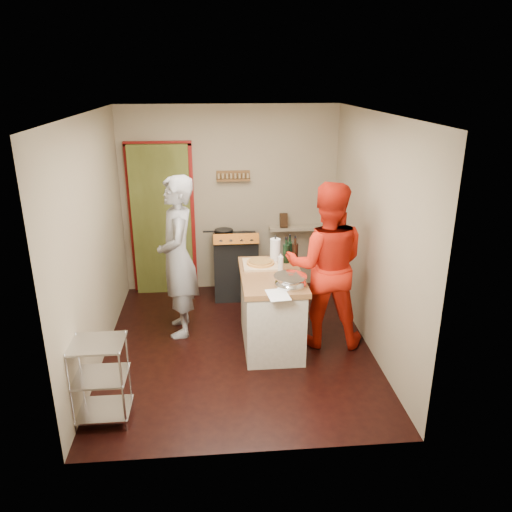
{
  "coord_description": "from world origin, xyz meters",
  "views": [
    {
      "loc": [
        -0.24,
        -5.08,
        2.96
      ],
      "look_at": [
        0.21,
        0.0,
        1.1
      ],
      "focal_mm": 35.0,
      "sensor_mm": 36.0,
      "label": 1
    }
  ],
  "objects_px": {
    "wire_shelving": "(100,377)",
    "stove": "(235,265)",
    "island": "(272,307)",
    "person_red": "(326,265)",
    "person_stripe": "(178,257)"
  },
  "relations": [
    {
      "from": "stove",
      "to": "person_stripe",
      "type": "xyz_separation_m",
      "value": [
        -0.72,
        -1.01,
        0.51
      ]
    },
    {
      "from": "wire_shelving",
      "to": "person_red",
      "type": "bearing_deg",
      "value": 28.5
    },
    {
      "from": "stove",
      "to": "person_stripe",
      "type": "distance_m",
      "value": 1.33
    },
    {
      "from": "person_stripe",
      "to": "person_red",
      "type": "bearing_deg",
      "value": 71.78
    },
    {
      "from": "person_stripe",
      "to": "person_red",
      "type": "distance_m",
      "value": 1.71
    },
    {
      "from": "person_red",
      "to": "person_stripe",
      "type": "bearing_deg",
      "value": -3.42
    },
    {
      "from": "stove",
      "to": "island",
      "type": "relative_size",
      "value": 0.77
    },
    {
      "from": "stove",
      "to": "wire_shelving",
      "type": "bearing_deg",
      "value": -116.85
    },
    {
      "from": "stove",
      "to": "wire_shelving",
      "type": "relative_size",
      "value": 1.26
    },
    {
      "from": "island",
      "to": "person_red",
      "type": "bearing_deg",
      "value": 1.24
    },
    {
      "from": "person_stripe",
      "to": "person_red",
      "type": "xyz_separation_m",
      "value": [
        1.67,
        -0.38,
        -0.01
      ]
    },
    {
      "from": "wire_shelving",
      "to": "stove",
      "type": "bearing_deg",
      "value": 63.15
    },
    {
      "from": "person_stripe",
      "to": "person_red",
      "type": "relative_size",
      "value": 1.01
    },
    {
      "from": "wire_shelving",
      "to": "person_stripe",
      "type": "bearing_deg",
      "value": 69.25
    },
    {
      "from": "island",
      "to": "wire_shelving",
      "type": "bearing_deg",
      "value": -143.79
    }
  ]
}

